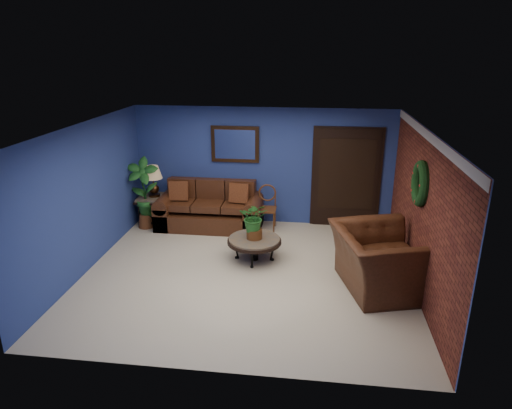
# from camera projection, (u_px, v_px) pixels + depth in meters

# --- Properties ---
(floor) EXTENTS (5.50, 5.50, 0.00)m
(floor) POSITION_uv_depth(u_px,v_px,m) (247.00, 274.00, 7.80)
(floor) COLOR beige
(floor) RESTS_ON ground
(wall_back) EXTENTS (5.50, 0.04, 2.50)m
(wall_back) POSITION_uv_depth(u_px,v_px,m) (263.00, 166.00, 9.72)
(wall_back) COLOR navy
(wall_back) RESTS_ON ground
(wall_left) EXTENTS (0.04, 5.00, 2.50)m
(wall_left) POSITION_uv_depth(u_px,v_px,m) (86.00, 198.00, 7.71)
(wall_left) COLOR navy
(wall_left) RESTS_ON ground
(wall_right_brick) EXTENTS (0.04, 5.00, 2.50)m
(wall_right_brick) POSITION_uv_depth(u_px,v_px,m) (422.00, 212.00, 7.05)
(wall_right_brick) COLOR maroon
(wall_right_brick) RESTS_ON ground
(ceiling) EXTENTS (5.50, 5.00, 0.02)m
(ceiling) POSITION_uv_depth(u_px,v_px,m) (246.00, 128.00, 6.97)
(ceiling) COLOR silver
(ceiling) RESTS_ON wall_back
(crown_molding) EXTENTS (0.03, 5.00, 0.14)m
(crown_molding) POSITION_uv_depth(u_px,v_px,m) (429.00, 137.00, 6.67)
(crown_molding) COLOR white
(crown_molding) RESTS_ON wall_right_brick
(wall_mirror) EXTENTS (1.02, 0.06, 0.77)m
(wall_mirror) POSITION_uv_depth(u_px,v_px,m) (235.00, 144.00, 9.60)
(wall_mirror) COLOR #422613
(wall_mirror) RESTS_ON wall_back
(closet_door) EXTENTS (1.44, 0.06, 2.18)m
(closet_door) POSITION_uv_depth(u_px,v_px,m) (346.00, 179.00, 9.55)
(closet_door) COLOR black
(closet_door) RESTS_ON wall_back
(wreath) EXTENTS (0.16, 0.72, 0.72)m
(wreath) POSITION_uv_depth(u_px,v_px,m) (420.00, 184.00, 6.96)
(wreath) COLOR black
(wreath) RESTS_ON wall_right_brick
(sofa) EXTENTS (2.21, 0.95, 1.00)m
(sofa) POSITION_uv_depth(u_px,v_px,m) (210.00, 211.00, 9.77)
(sofa) COLOR #4A2315
(sofa) RESTS_ON ground
(coffee_table) EXTENTS (0.98, 0.98, 0.42)m
(coffee_table) POSITION_uv_depth(u_px,v_px,m) (254.00, 241.00, 8.20)
(coffee_table) COLOR #524D47
(coffee_table) RESTS_ON ground
(end_table) EXTENTS (0.69, 0.69, 0.63)m
(end_table) POSITION_uv_depth(u_px,v_px,m) (155.00, 203.00, 9.83)
(end_table) COLOR #524D47
(end_table) RESTS_ON ground
(table_lamp) EXTENTS (0.39, 0.39, 0.65)m
(table_lamp) POSITION_uv_depth(u_px,v_px,m) (153.00, 177.00, 9.64)
(table_lamp) COLOR #422613
(table_lamp) RESTS_ON end_table
(side_chair) EXTENTS (0.40, 0.40, 0.94)m
(side_chair) POSITION_uv_depth(u_px,v_px,m) (267.00, 204.00, 9.59)
(side_chair) COLOR #5A3419
(side_chair) RESTS_ON ground
(armchair) EXTENTS (1.66, 1.80, 0.98)m
(armchair) POSITION_uv_depth(u_px,v_px,m) (379.00, 260.00, 7.20)
(armchair) COLOR #4A2315
(armchair) RESTS_ON ground
(coffee_plant) EXTENTS (0.50, 0.43, 0.68)m
(coffee_plant) POSITION_uv_depth(u_px,v_px,m) (254.00, 219.00, 8.06)
(coffee_plant) COLOR brown
(coffee_plant) RESTS_ON coffee_table
(floor_plant) EXTENTS (0.39, 0.32, 0.86)m
(floor_plant) POSITION_uv_depth(u_px,v_px,m) (385.00, 242.00, 7.94)
(floor_plant) COLOR brown
(floor_plant) RESTS_ON ground
(tall_plant) EXTENTS (0.72, 0.53, 1.51)m
(tall_plant) POSITION_uv_depth(u_px,v_px,m) (144.00, 191.00, 9.54)
(tall_plant) COLOR brown
(tall_plant) RESTS_ON ground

